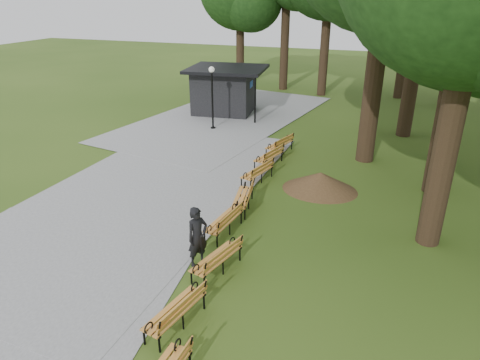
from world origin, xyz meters
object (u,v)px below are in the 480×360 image
(bench_2, at_px, (216,258))
(lawn_tree_1, at_px, (466,2))
(kiosk, at_px, (224,90))
(bench_6, at_px, (269,156))
(person, at_px, (198,237))
(bench_3, at_px, (224,221))
(lamp_post, at_px, (212,85))
(bench_4, at_px, (243,197))
(bench_5, at_px, (257,172))
(dirt_mound, at_px, (320,181))
(bench_7, at_px, (279,144))
(bench_1, at_px, (175,311))

(bench_2, xyz_separation_m, lawn_tree_1, (5.83, 7.73, 6.42))
(kiosk, height_order, bench_6, kiosk)
(person, bearing_deg, bench_3, 28.36)
(lamp_post, distance_m, bench_3, 11.72)
(bench_2, bearing_deg, person, -90.00)
(bench_4, relative_size, bench_5, 1.00)
(kiosk, bearing_deg, bench_3, -75.07)
(lamp_post, distance_m, bench_2, 13.78)
(bench_5, bearing_deg, bench_2, 21.58)
(kiosk, relative_size, bench_5, 2.43)
(kiosk, relative_size, lawn_tree_1, 0.47)
(bench_3, height_order, lawn_tree_1, lawn_tree_1)
(kiosk, xyz_separation_m, bench_2, (6.12, -16.08, -1.01))
(bench_4, bearing_deg, bench_3, -9.47)
(lamp_post, distance_m, bench_6, 6.58)
(bench_2, xyz_separation_m, bench_6, (-0.88, 8.19, 0.00))
(kiosk, xyz_separation_m, bench_5, (5.31, -9.80, -1.01))
(dirt_mound, distance_m, bench_7, 4.39)
(kiosk, height_order, lawn_tree_1, lawn_tree_1)
(lamp_post, distance_m, bench_7, 5.62)
(bench_3, bearing_deg, bench_1, 13.73)
(bench_5, bearing_deg, lamp_post, -129.49)
(bench_2, bearing_deg, bench_5, -157.81)
(bench_2, relative_size, bench_4, 1.00)
(dirt_mound, height_order, bench_7, bench_7)
(lamp_post, height_order, bench_5, lamp_post)
(bench_2, relative_size, bench_6, 1.00)
(bench_4, height_order, bench_5, same)
(kiosk, height_order, bench_3, kiosk)
(person, height_order, bench_3, person)
(bench_1, relative_size, bench_5, 1.00)
(lamp_post, bearing_deg, bench_5, -53.68)
(person, bearing_deg, kiosk, 48.63)
(person, xyz_separation_m, kiosk, (-5.50, 15.91, 0.55))
(person, height_order, bench_2, person)
(kiosk, bearing_deg, lawn_tree_1, -41.49)
(bench_3, bearing_deg, bench_7, -171.06)
(dirt_mound, distance_m, bench_4, 3.43)
(lamp_post, bearing_deg, kiosk, 101.54)
(lamp_post, xyz_separation_m, bench_5, (4.58, -6.23, -2.03))
(kiosk, xyz_separation_m, bench_6, (5.25, -7.89, -1.01))
(bench_3, distance_m, bench_7, 7.90)
(kiosk, height_order, lamp_post, lamp_post)
(lawn_tree_1, bearing_deg, bench_7, 161.87)
(bench_5, bearing_deg, dirt_mound, 106.24)
(kiosk, relative_size, bench_2, 2.43)
(bench_2, distance_m, bench_6, 8.24)
(bench_4, bearing_deg, lawn_tree_1, 111.53)
(bench_2, height_order, bench_7, same)
(bench_3, bearing_deg, person, 5.89)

